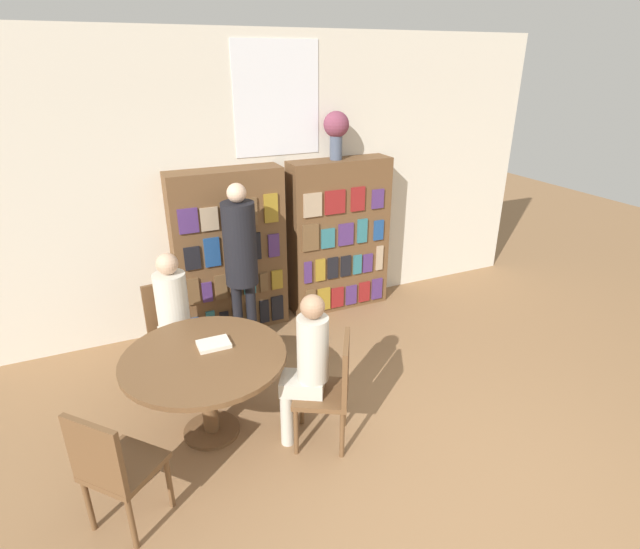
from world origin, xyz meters
The scene contains 13 objects.
ground_plane centered at (0.00, 0.00, 0.00)m, with size 16.00×16.00×0.00m, color olive.
wall_back centered at (0.00, 3.27, 1.51)m, with size 6.40×0.07×3.00m.
bookshelf_left centered at (-0.64, 3.07, 0.86)m, with size 1.15×0.34×1.73m.
bookshelf_right centered at (0.63, 3.07, 0.86)m, with size 1.15×0.34×1.73m.
flower_vase centered at (0.59, 3.08, 2.05)m, with size 0.27×0.27×0.50m.
reading_table centered at (-1.27, 1.48, 0.60)m, with size 1.22×1.22×0.71m.
chair_near_camera centered at (-1.97, 0.84, 0.50)m, with size 0.57×0.57×0.90m.
chair_left_side centered at (-1.37, 2.42, 0.50)m, with size 0.44×0.44×0.90m.
chair_far_side centered at (-0.45, 1.01, 0.50)m, with size 0.55×0.55×0.90m.
seated_reader_left centered at (-1.36, 2.24, 0.71)m, with size 0.31×0.39×1.25m.
seated_reader_right centered at (-0.61, 1.10, 0.69)m, with size 0.39×0.36×1.24m.
librarian_standing centered at (-0.65, 2.57, 1.05)m, with size 0.31×0.58×1.71m.
open_book_on_table centered at (-1.17, 1.58, 0.73)m, with size 0.24×0.18×0.03m.
Camera 1 is at (-1.79, -1.73, 2.73)m, focal length 28.00 mm.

